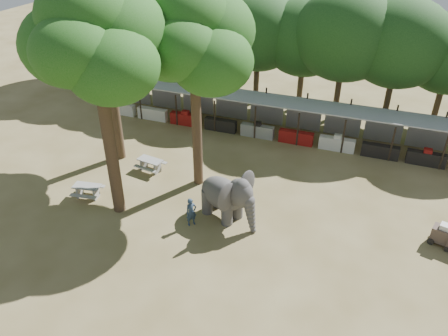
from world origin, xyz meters
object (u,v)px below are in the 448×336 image
(yard_tree_left, at_px, (103,30))
(handler, at_px, (191,212))
(picnic_table_near, at_px, (87,190))
(picnic_table_far, at_px, (150,163))
(elephant, at_px, (228,196))
(yard_tree_center, at_px, (94,40))
(cart_back, at_px, (444,235))
(yard_tree_back, at_px, (193,39))

(yard_tree_left, distance_m, handler, 11.59)
(picnic_table_near, xyz_separation_m, picnic_table_far, (1.97, 3.79, 0.01))
(elephant, xyz_separation_m, picnic_table_far, (-6.17, 2.81, -0.90))
(yard_tree_left, bearing_deg, picnic_table_near, -80.14)
(picnic_table_far, bearing_deg, yard_tree_center, -78.09)
(yard_tree_left, relative_size, handler, 6.92)
(handler, xyz_separation_m, cart_back, (12.19, 2.88, -0.21))
(yard_tree_left, xyz_separation_m, picnic_table_near, (0.83, -4.80, -7.70))
(yard_tree_center, bearing_deg, picnic_table_far, 92.76)
(handler, bearing_deg, yard_tree_back, 61.13)
(picnic_table_near, relative_size, picnic_table_far, 0.97)
(picnic_table_near, bearing_deg, handler, -10.42)
(handler, distance_m, cart_back, 12.52)
(handler, height_order, cart_back, handler)
(handler, xyz_separation_m, picnic_table_far, (-4.57, 3.99, -0.28))
(yard_tree_back, xyz_separation_m, picnic_table_near, (-5.17, -3.80, -8.04))
(elephant, bearing_deg, handler, -120.86)
(yard_tree_left, xyz_separation_m, yard_tree_back, (6.00, -1.00, 0.34))
(elephant, distance_m, picnic_table_near, 8.25)
(yard_tree_center, distance_m, elephant, 9.89)
(yard_tree_center, distance_m, yard_tree_back, 5.04)
(yard_tree_back, height_order, handler, yard_tree_back)
(yard_tree_back, relative_size, elephant, 3.00)
(yard_tree_back, height_order, elephant, yard_tree_back)
(yard_tree_back, height_order, cart_back, yard_tree_back)
(yard_tree_left, relative_size, picnic_table_near, 6.36)
(elephant, height_order, cart_back, elephant)
(elephant, relative_size, picnic_table_far, 2.12)
(yard_tree_center, distance_m, picnic_table_near, 8.97)
(yard_tree_center, relative_size, handler, 7.56)
(yard_tree_back, distance_m, picnic_table_near, 10.28)
(yard_tree_left, xyz_separation_m, cart_back, (19.56, -2.12, -7.62))
(yard_tree_left, height_order, elephant, yard_tree_left)
(handler, bearing_deg, picnic_table_far, 91.00)
(yard_tree_center, distance_m, handler, 9.48)
(cart_back, bearing_deg, elephant, -154.84)
(yard_tree_center, bearing_deg, cart_back, 9.86)
(elephant, relative_size, handler, 2.38)
(elephant, relative_size, picnic_table_near, 2.19)
(handler, bearing_deg, yard_tree_left, 98.01)
(yard_tree_left, bearing_deg, elephant, -23.05)
(picnic_table_near, xyz_separation_m, cart_back, (18.73, 2.67, 0.08))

